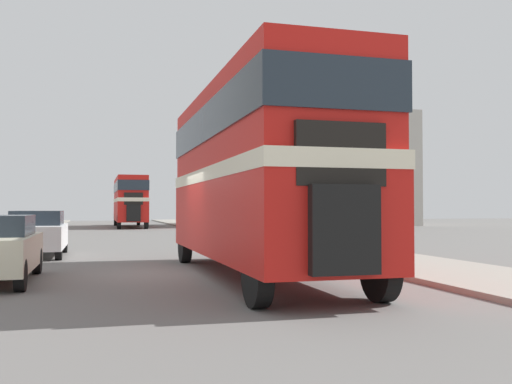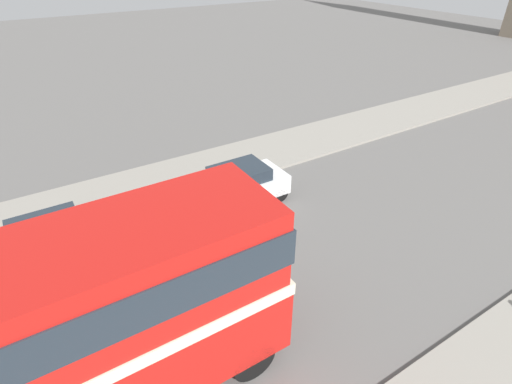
# 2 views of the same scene
# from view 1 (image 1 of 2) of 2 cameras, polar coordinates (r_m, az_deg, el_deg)

# --- Properties ---
(ground_plane) EXTENTS (120.00, 120.00, 0.00)m
(ground_plane) POSITION_cam_1_polar(r_m,az_deg,el_deg) (14.62, -8.90, -8.03)
(ground_plane) COLOR slate
(sidewalk_right) EXTENTS (3.50, 120.00, 0.12)m
(sidewalk_right) POSITION_cam_1_polar(r_m,az_deg,el_deg) (16.79, 14.83, -6.95)
(sidewalk_right) COLOR gray
(sidewalk_right) RESTS_ON ground_plane
(double_decker_bus) EXTENTS (2.54, 10.20, 4.47)m
(double_decker_bus) POSITION_cam_1_polar(r_m,az_deg,el_deg) (13.64, 0.02, 2.67)
(double_decker_bus) COLOR red
(double_decker_bus) RESTS_ON ground_plane
(bus_distant) EXTENTS (2.38, 11.19, 4.17)m
(bus_distant) POSITION_cam_1_polar(r_m,az_deg,el_deg) (49.64, -12.51, -0.57)
(bus_distant) COLOR red
(bus_distant) RESTS_ON ground_plane
(car_parked_mid) EXTENTS (1.79, 4.05, 1.54)m
(car_parked_mid) POSITION_cam_1_polar(r_m,az_deg,el_deg) (20.65, -21.04, -3.85)
(car_parked_mid) COLOR white
(car_parked_mid) RESTS_ON ground_plane
(pedestrian_walking) EXTENTS (0.33, 0.33, 1.62)m
(pedestrian_walking) POSITION_cam_1_polar(r_m,az_deg,el_deg) (25.98, 3.98, -2.93)
(pedestrian_walking) COLOR #282833
(pedestrian_walking) RESTS_ON sidewalk_right
(bicycle_on_pavement) EXTENTS (0.05, 1.76, 0.78)m
(bicycle_on_pavement) POSITION_cam_1_polar(r_m,az_deg,el_deg) (32.52, -1.11, -3.63)
(bicycle_on_pavement) COLOR black
(bicycle_on_pavement) RESTS_ON sidewalk_right
(shop_building_block) EXTENTS (16.82, 10.81, 10.52)m
(shop_building_block) POSITION_cam_1_polar(r_m,az_deg,el_deg) (54.66, 5.84, 2.21)
(shop_building_block) COLOR #B2ADA3
(shop_building_block) RESTS_ON ground_plane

